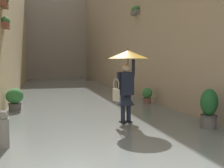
# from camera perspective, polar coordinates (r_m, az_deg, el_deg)

# --- Properties ---
(ground_plane) EXTENTS (60.00, 60.00, 0.00)m
(ground_plane) POSITION_cam_1_polar(r_m,az_deg,el_deg) (14.15, -8.69, -2.05)
(ground_plane) COLOR gray
(flood_water) EXTENTS (6.34, 29.21, 0.07)m
(flood_water) POSITION_cam_1_polar(r_m,az_deg,el_deg) (14.14, -8.69, -1.90)
(flood_water) COLOR slate
(flood_water) RESTS_ON ground_plane
(building_facade_left) EXTENTS (2.04, 27.21, 10.13)m
(building_facade_left) POSITION_cam_1_polar(r_m,az_deg,el_deg) (15.28, 5.55, 17.62)
(building_facade_left) COLOR tan
(building_facade_left) RESTS_ON ground_plane
(building_facade_far) EXTENTS (9.14, 1.80, 8.71)m
(building_facade_far) POSITION_cam_1_polar(r_m,az_deg,el_deg) (26.64, -11.95, 10.57)
(building_facade_far) COLOR #A89989
(building_facade_far) RESTS_ON ground_plane
(person_wading) EXTENTS (1.09, 1.09, 2.08)m
(person_wading) POSITION_cam_1_polar(r_m,az_deg,el_deg) (6.99, 3.28, 3.06)
(person_wading) COLOR black
(person_wading) RESTS_ON ground_plane
(potted_plant_far_left) EXTENTS (0.40, 0.40, 0.69)m
(potted_plant_far_left) POSITION_cam_1_polar(r_m,az_deg,el_deg) (10.23, 7.66, -2.54)
(potted_plant_far_left) COLOR brown
(potted_plant_far_left) RESTS_ON ground_plane
(potted_plant_mid_left) EXTENTS (0.42, 0.42, 1.05)m
(potted_plant_mid_left) POSITION_cam_1_polar(r_m,az_deg,el_deg) (6.87, 20.33, -5.17)
(potted_plant_mid_left) COLOR #66605B
(potted_plant_mid_left) RESTS_ON ground_plane
(potted_plant_mid_right) EXTENTS (0.57, 0.57, 0.81)m
(potted_plant_mid_right) POSITION_cam_1_polar(r_m,az_deg,el_deg) (9.37, -20.40, -3.07)
(potted_plant_mid_right) COLOR #66605B
(potted_plant_mid_right) RESTS_ON ground_plane
(mooring_bollard) EXTENTS (0.24, 0.24, 0.79)m
(mooring_bollard) POSITION_cam_1_polar(r_m,az_deg,el_deg) (5.45, -22.70, -9.46)
(mooring_bollard) COLOR gray
(mooring_bollard) RESTS_ON ground_plane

